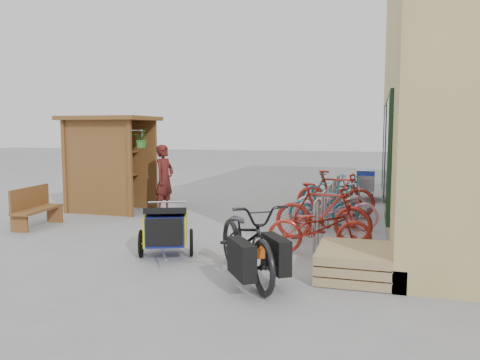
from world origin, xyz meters
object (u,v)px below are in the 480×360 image
(kiosk, at_px, (108,150))
(bike_1, at_px, (323,213))
(person_kiosk, at_px, (165,179))
(bike_3, at_px, (323,207))
(bike_7, at_px, (331,190))
(bench, at_px, (35,207))
(cargo_bike, at_px, (247,241))
(bike_5, at_px, (335,194))
(pallet_stack, at_px, (354,262))
(child_trailer, at_px, (166,227))
(bike_0, at_px, (319,228))
(bike_6, at_px, (336,192))
(shopping_carts, at_px, (366,181))
(bike_4, at_px, (331,201))
(bike_2, at_px, (336,208))

(kiosk, bearing_deg, bike_1, -18.56)
(person_kiosk, bearing_deg, bike_1, -105.42)
(bike_3, relative_size, bike_7, 0.96)
(bench, xyz_separation_m, cargo_bike, (5.27, -2.16, 0.11))
(kiosk, height_order, bike_5, kiosk)
(pallet_stack, height_order, person_kiosk, person_kiosk)
(child_trailer, distance_m, person_kiosk, 4.13)
(bench, height_order, bike_0, bike_0)
(pallet_stack, distance_m, bike_0, 1.27)
(child_trailer, bearing_deg, bike_6, 43.64)
(person_kiosk, xyz_separation_m, bike_6, (4.08, 1.35, -0.35))
(bike_7, bearing_deg, shopping_carts, -44.28)
(bike_7, bearing_deg, bike_5, 171.27)
(child_trailer, relative_size, bike_4, 0.89)
(child_trailer, bearing_deg, bike_3, 32.06)
(kiosk, height_order, bike_3, kiosk)
(bike_0, distance_m, bike_3, 2.23)
(child_trailer, xyz_separation_m, person_kiosk, (-1.78, 3.72, 0.37))
(bike_5, bearing_deg, bench, 120.35)
(bike_2, relative_size, bike_5, 0.94)
(bench, bearing_deg, cargo_bike, -29.58)
(bike_1, bearing_deg, bike_5, 7.71)
(person_kiosk, height_order, bike_3, person_kiosk)
(bench, height_order, cargo_bike, cargo_bike)
(shopping_carts, height_order, bike_6, bike_6)
(child_trailer, distance_m, cargo_bike, 1.78)
(bike_1, distance_m, bike_4, 2.20)
(kiosk, distance_m, shopping_carts, 7.42)
(bike_5, bearing_deg, bike_3, 178.09)
(person_kiosk, relative_size, bike_5, 0.92)
(pallet_stack, distance_m, bike_4, 4.24)
(pallet_stack, bearing_deg, kiosk, 148.34)
(bike_5, bearing_deg, bike_7, 13.25)
(pallet_stack, height_order, bench, bench)
(bike_5, xyz_separation_m, bike_6, (-0.04, 0.73, -0.05))
(bike_4, height_order, bike_7, bike_7)
(bike_0, bearing_deg, child_trailer, 98.37)
(kiosk, distance_m, child_trailer, 4.99)
(child_trailer, relative_size, person_kiosk, 0.88)
(kiosk, xyz_separation_m, bike_0, (5.67, -2.78, -1.10))
(bike_6, bearing_deg, bench, 133.36)
(kiosk, relative_size, person_kiosk, 1.47)
(bike_4, bearing_deg, bike_7, -12.47)
(bike_1, xyz_separation_m, bike_6, (-0.03, 3.35, -0.04))
(bike_6, bearing_deg, shopping_carts, -4.58)
(kiosk, xyz_separation_m, bike_1, (5.62, -1.89, -1.01))
(bike_0, relative_size, bike_3, 1.16)
(kiosk, relative_size, bike_3, 1.69)
(bike_1, height_order, bike_3, bike_1)
(shopping_carts, relative_size, child_trailer, 0.97)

